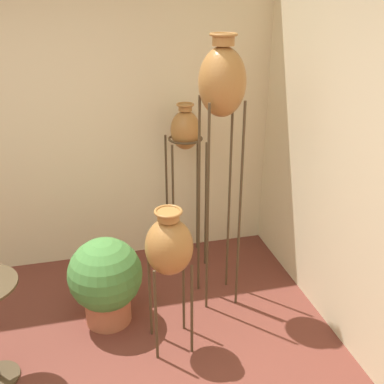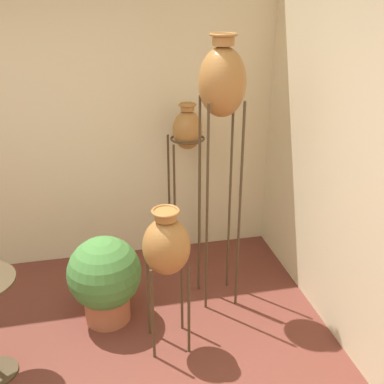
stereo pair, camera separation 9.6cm
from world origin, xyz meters
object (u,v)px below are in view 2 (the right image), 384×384
(vase_stand_short, at_px, (167,247))
(potted_plant, at_px, (105,278))
(vase_stand_tall, at_px, (222,87))
(vase_stand_medium, at_px, (187,135))

(vase_stand_short, xyz_separation_m, potted_plant, (-0.42, 0.37, -0.43))
(vase_stand_tall, xyz_separation_m, potted_plant, (-0.91, -0.09, -1.38))
(vase_stand_short, bearing_deg, vase_stand_tall, 43.24)
(vase_stand_medium, height_order, vase_stand_short, vase_stand_medium)
(vase_stand_medium, distance_m, potted_plant, 1.39)
(vase_stand_tall, relative_size, vase_stand_medium, 1.40)
(vase_stand_short, height_order, potted_plant, vase_stand_short)
(vase_stand_tall, height_order, vase_stand_medium, vase_stand_tall)
(vase_stand_tall, xyz_separation_m, vase_stand_short, (-0.49, -0.46, -0.95))
(vase_stand_tall, relative_size, vase_stand_short, 1.95)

